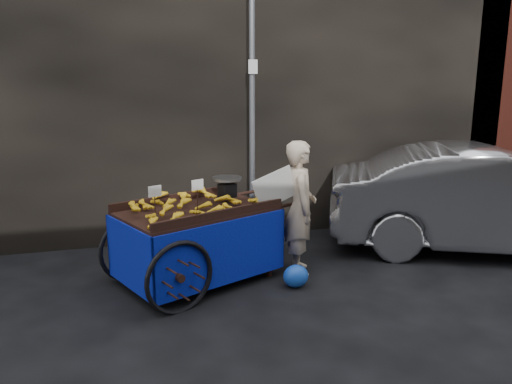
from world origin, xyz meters
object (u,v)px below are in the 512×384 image
object	(u,v)px
vendor	(300,208)
parked_car	(492,200)
banana_cart	(193,218)
plastic_bag	(296,276)

from	to	relation	value
vendor	parked_car	distance (m)	2.71
banana_cart	plastic_bag	world-z (taller)	banana_cart
banana_cart	vendor	size ratio (longest dim) A/B	1.57
banana_cart	vendor	bearing A→B (deg)	-24.67
vendor	plastic_bag	xyz separation A→B (m)	(-0.19, -0.42, -0.66)
vendor	parked_car	world-z (taller)	vendor
vendor	plastic_bag	bearing A→B (deg)	167.86
banana_cart	parked_car	xyz separation A→B (m)	(3.95, 0.05, -0.06)
vendor	parked_car	size ratio (longest dim) A/B	0.37
vendor	plastic_bag	size ratio (longest dim) A/B	5.54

